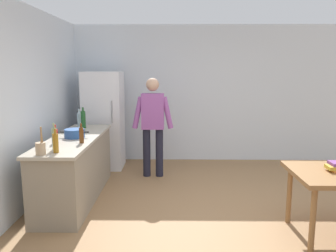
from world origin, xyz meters
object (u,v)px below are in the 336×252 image
object	(u,v)px
bottle_sauce_red	(55,136)
bottle_vinegar_tall	(54,138)
person	(153,121)
bottle_wine_green	(83,119)
bottle_water_clear	(79,119)
cooking_pot	(75,133)
refrigerator	(104,120)
bottle_beer_brown	(81,135)
utensil_jar	(41,148)
bottle_oil_amber	(56,143)

from	to	relation	value
bottle_sauce_red	bottle_vinegar_tall	world-z (taller)	bottle_vinegar_tall
person	bottle_sauce_red	xyz separation A→B (m)	(-1.19, -1.40, 0.02)
bottle_wine_green	bottle_water_clear	xyz separation A→B (m)	(-0.10, 0.12, -0.02)
cooking_pot	bottle_water_clear	bearing A→B (deg)	100.69
refrigerator	bottle_beer_brown	distance (m)	1.97
cooking_pot	bottle_vinegar_tall	xyz separation A→B (m)	(-0.04, -0.71, 0.08)
utensil_jar	bottle_wine_green	xyz separation A→B (m)	(0.04, 1.73, 0.07)
utensil_jar	bottle_beer_brown	distance (m)	0.69
cooking_pot	utensil_jar	bearing A→B (deg)	-96.26
cooking_pot	utensil_jar	distance (m)	0.97
cooking_pot	bottle_beer_brown	xyz separation A→B (m)	(0.19, -0.35, 0.05)
bottle_vinegar_tall	bottle_water_clear	world-z (taller)	bottle_vinegar_tall
bottle_sauce_red	refrigerator	bearing A→B (deg)	83.06
person	cooking_pot	world-z (taller)	person
person	bottle_sauce_red	size ratio (longest dim) A/B	7.08
utensil_jar	bottle_wine_green	size ratio (longest dim) A/B	0.94
person	utensil_jar	distance (m)	2.33
person	bottle_wine_green	size ratio (longest dim) A/B	5.00
person	bottle_wine_green	distance (m)	1.15
bottle_vinegar_tall	bottle_water_clear	distance (m)	1.60
bottle_oil_amber	bottle_wine_green	distance (m)	1.63
refrigerator	bottle_wine_green	world-z (taller)	refrigerator
person	cooking_pot	distance (m)	1.49
refrigerator	person	size ratio (longest dim) A/B	1.06
refrigerator	bottle_beer_brown	bearing A→B (deg)	-86.99
bottle_vinegar_tall	bottle_oil_amber	world-z (taller)	bottle_vinegar_tall
refrigerator	bottle_vinegar_tall	world-z (taller)	refrigerator
bottle_vinegar_tall	utensil_jar	bearing A→B (deg)	-105.33
bottle_wine_green	utensil_jar	bearing A→B (deg)	-91.17
person	bottle_beer_brown	world-z (taller)	person
utensil_jar	cooking_pot	bearing A→B (deg)	83.74
bottle_vinegar_tall	cooking_pot	bearing A→B (deg)	87.11
refrigerator	utensil_jar	size ratio (longest dim) A/B	5.62
person	bottle_sauce_red	bearing A→B (deg)	-130.24
bottle_beer_brown	bottle_oil_amber	distance (m)	0.54
bottle_vinegar_tall	bottle_water_clear	bearing A→B (deg)	94.69
cooking_pot	bottle_beer_brown	bearing A→B (deg)	-61.29
refrigerator	bottle_vinegar_tall	xyz separation A→B (m)	(-0.12, -2.33, 0.14)
person	cooking_pot	xyz separation A→B (m)	(-1.04, -1.06, -0.02)
bottle_vinegar_tall	bottle_water_clear	xyz separation A→B (m)	(-0.13, 1.59, -0.01)
cooking_pot	bottle_oil_amber	distance (m)	0.87
refrigerator	cooking_pot	xyz separation A→B (m)	(-0.09, -1.62, 0.06)
bottle_beer_brown	bottle_wine_green	size ratio (longest dim) A/B	0.76
utensil_jar	bottle_vinegar_tall	size ratio (longest dim) A/B	1.00
refrigerator	person	xyz separation A→B (m)	(0.95, -0.55, 0.08)
bottle_oil_amber	bottle_vinegar_tall	bearing A→B (deg)	113.61
utensil_jar	bottle_sauce_red	distance (m)	0.63
bottle_vinegar_tall	bottle_wine_green	bearing A→B (deg)	91.35
refrigerator	cooking_pot	world-z (taller)	refrigerator
cooking_pot	bottle_oil_amber	xyz separation A→B (m)	(0.03, -0.87, 0.06)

